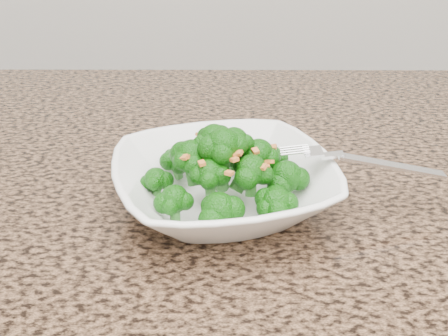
# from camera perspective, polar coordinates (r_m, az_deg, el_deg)

# --- Properties ---
(granite_counter) EXTENTS (1.64, 1.04, 0.03)m
(granite_counter) POSITION_cam_1_polar(r_m,az_deg,el_deg) (0.63, -3.95, -5.41)
(granite_counter) COLOR brown
(granite_counter) RESTS_ON cabinet
(bowl) EXTENTS (0.29, 0.29, 0.06)m
(bowl) POSITION_cam_1_polar(r_m,az_deg,el_deg) (0.61, 0.00, -1.76)
(bowl) COLOR white
(bowl) RESTS_ON granite_counter
(broccoli_pile) EXTENTS (0.21, 0.21, 0.06)m
(broccoli_pile) POSITION_cam_1_polar(r_m,az_deg,el_deg) (0.58, 0.00, 3.44)
(broccoli_pile) COLOR #115A0A
(broccoli_pile) RESTS_ON bowl
(garlic_topping) EXTENTS (0.12, 0.12, 0.01)m
(garlic_topping) POSITION_cam_1_polar(r_m,az_deg,el_deg) (0.57, 0.00, 6.59)
(garlic_topping) COLOR orange
(garlic_topping) RESTS_ON broccoli_pile
(fork) EXTENTS (0.20, 0.04, 0.01)m
(fork) POSITION_cam_1_polar(r_m,az_deg,el_deg) (0.61, 11.33, 1.29)
(fork) COLOR silver
(fork) RESTS_ON bowl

